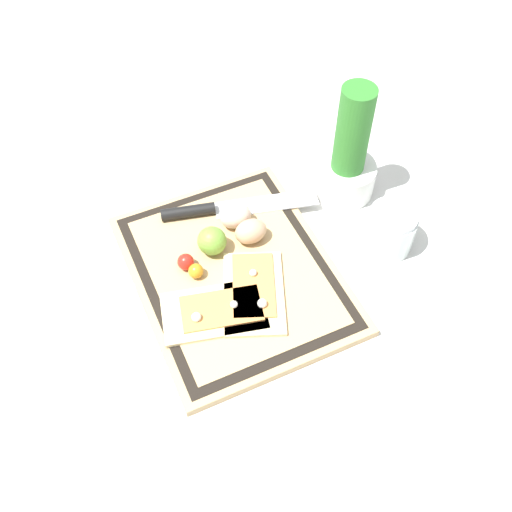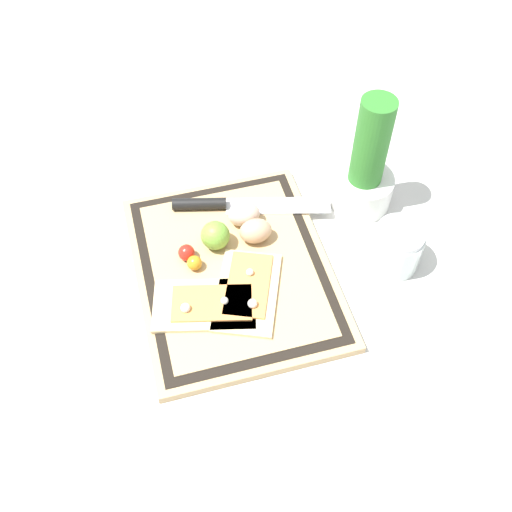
% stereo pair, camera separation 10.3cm
% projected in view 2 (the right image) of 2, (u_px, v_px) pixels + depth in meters
% --- Properties ---
extents(ground_plane, '(6.00, 6.00, 0.00)m').
position_uv_depth(ground_plane, '(233.00, 273.00, 1.06)').
color(ground_plane, silver).
extents(cutting_board, '(0.42, 0.33, 0.02)m').
position_uv_depth(cutting_board, '(233.00, 270.00, 1.05)').
color(cutting_board, tan).
rests_on(cutting_board, ground_plane).
extents(pizza_slice_near, '(0.14, 0.19, 0.02)m').
position_uv_depth(pizza_slice_near, '(206.00, 305.00, 0.99)').
color(pizza_slice_near, beige).
rests_on(pizza_slice_near, cutting_board).
extents(pizza_slice_far, '(0.19, 0.16, 0.02)m').
position_uv_depth(pizza_slice_far, '(248.00, 290.00, 1.00)').
color(pizza_slice_far, beige).
rests_on(pizza_slice_far, cutting_board).
extents(knife, '(0.10, 0.29, 0.02)m').
position_uv_depth(knife, '(225.00, 204.00, 1.12)').
color(knife, silver).
rests_on(knife, cutting_board).
extents(egg_brown, '(0.04, 0.06, 0.04)m').
position_uv_depth(egg_brown, '(255.00, 231.00, 1.06)').
color(egg_brown, tan).
rests_on(egg_brown, cutting_board).
extents(egg_pink, '(0.04, 0.06, 0.04)m').
position_uv_depth(egg_pink, '(244.00, 214.00, 1.08)').
color(egg_pink, beige).
rests_on(egg_pink, cutting_board).
extents(lime, '(0.05, 0.05, 0.05)m').
position_uv_depth(lime, '(215.00, 235.00, 1.05)').
color(lime, '#70A838').
rests_on(lime, cutting_board).
extents(cherry_tomato_red, '(0.03, 0.03, 0.03)m').
position_uv_depth(cherry_tomato_red, '(186.00, 253.00, 1.04)').
color(cherry_tomato_red, red).
rests_on(cherry_tomato_red, cutting_board).
extents(cherry_tomato_yellow, '(0.03, 0.03, 0.03)m').
position_uv_depth(cherry_tomato_yellow, '(194.00, 263.00, 1.03)').
color(cherry_tomato_yellow, orange).
rests_on(cherry_tomato_yellow, cutting_board).
extents(herb_pot, '(0.11, 0.11, 0.24)m').
position_uv_depth(herb_pot, '(366.00, 171.00, 1.09)').
color(herb_pot, white).
rests_on(herb_pot, ground_plane).
extents(sauce_jar, '(0.09, 0.09, 0.09)m').
position_uv_depth(sauce_jar, '(396.00, 249.00, 1.04)').
color(sauce_jar, silver).
rests_on(sauce_jar, ground_plane).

